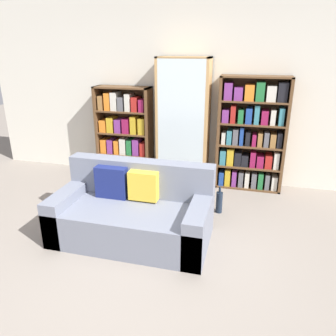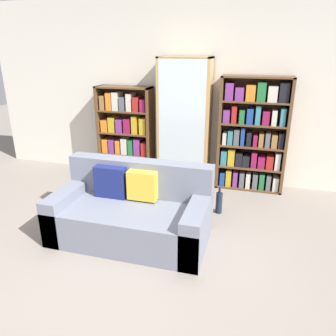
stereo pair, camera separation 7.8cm
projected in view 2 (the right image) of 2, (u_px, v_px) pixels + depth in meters
The scene contains 7 objects.
ground_plane at pixel (121, 273), 3.09m from camera, with size 16.00×16.00×0.00m, color gray.
wall_back at pixel (186, 93), 4.97m from camera, with size 6.57×0.06×2.70m.
couch at pixel (132, 213), 3.61m from camera, with size 1.68×0.86×0.81m.
bookshelf_left at pixel (126, 134), 5.25m from camera, with size 0.88×0.32×1.44m.
display_cabinet at pixel (184, 123), 4.90m from camera, with size 0.76×0.36×1.88m.
bookshelf_right at pixel (252, 136), 4.70m from camera, with size 0.96×0.32×1.64m.
wine_bottle at pixel (219, 202), 4.17m from camera, with size 0.08×0.08×0.35m.
Camera 2 is at (1.12, -2.33, 2.01)m, focal length 35.00 mm.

